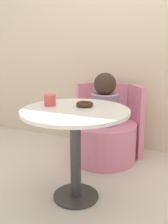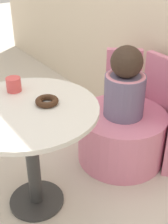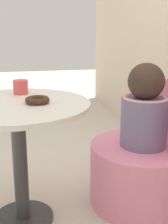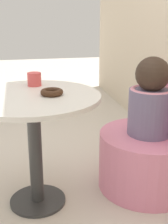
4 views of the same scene
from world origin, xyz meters
TOP-DOWN VIEW (x-y plane):
  - round_table at (-0.10, -0.04)m, footprint 0.76×0.76m
  - tub_chair at (-0.14, 0.67)m, footprint 0.62×0.62m
  - child_figure at (-0.14, 0.67)m, footprint 0.27×0.27m
  - donut at (-0.07, 0.06)m, footprint 0.12×0.12m
  - cup at (-0.32, -0.02)m, footprint 0.08×0.08m

SIDE VIEW (x-z plane):
  - tub_chair at x=-0.14m, z-range 0.00..0.37m
  - round_table at x=-0.10m, z-range 0.20..0.88m
  - child_figure at x=-0.14m, z-range 0.35..0.84m
  - donut at x=-0.07m, z-range 0.68..0.71m
  - cup at x=-0.32m, z-range 0.68..0.76m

